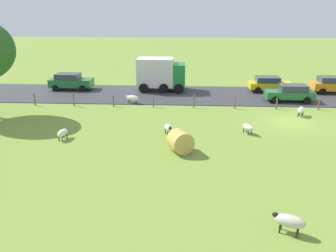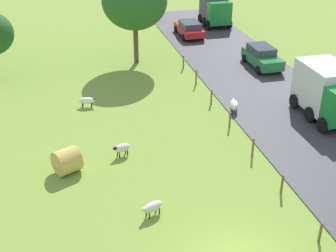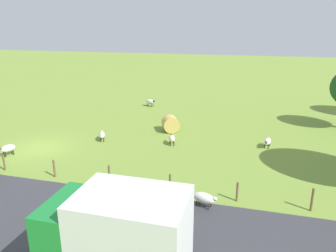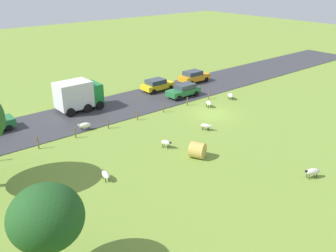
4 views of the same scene
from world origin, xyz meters
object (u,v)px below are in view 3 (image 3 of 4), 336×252
Objects in this scene: sheep_2 at (204,198)px; sheep_6 at (102,135)px; sheep_1 at (172,138)px; hay_bale_0 at (171,124)px; truck_0 at (118,234)px; sheep_3 at (267,141)px; sheep_4 at (150,102)px; sheep_0 at (8,148)px.

sheep_2 reaches higher than sheep_6.
hay_bale_0 is at bearing -163.44° from sheep_1.
hay_bale_0 is at bearing -157.45° from sheep_2.
sheep_1 is 0.22× the size of truck_0.
sheep_2 is at bearing -18.77° from sheep_3.
hay_bale_0 reaches higher than sheep_1.
hay_bale_0 is at bearing 29.00° from sheep_4.
sheep_2 is 1.13× the size of sheep_6.
sheep_0 is 0.23× the size of truck_0.
sheep_4 is at bearing -154.21° from sheep_1.
sheep_6 is at bearing -81.63° from sheep_3.
sheep_4 is 1.12× the size of sheep_6.
sheep_2 is 11.85m from sheep_6.
sheep_6 is at bearing 132.32° from sheep_0.
sheep_0 is at bearing -49.74° from hay_bale_0.
hay_bale_0 is at bearing 127.92° from sheep_6.
truck_0 is (12.94, 7.01, 1.38)m from sheep_6.
sheep_1 is 0.87× the size of sheep_3.
sheep_1 is 8.87m from sheep_2.
sheep_6 is (11.44, -0.18, -0.08)m from sheep_4.
sheep_4 is at bearing -151.00° from hay_bale_0.
truck_0 is (5.41, -2.14, 1.31)m from sheep_2.
sheep_3 is 12.46m from sheep_6.
hay_bale_0 is 16.71m from truck_0.
sheep_4 is (-15.88, 5.05, 0.02)m from sheep_0.
sheep_3 is 1.07× the size of sheep_6.
sheep_2 is at bearing 24.67° from sheep_1.
sheep_3 is at bearing 100.58° from sheep_1.
sheep_1 is 0.80× the size of hay_bale_0.
hay_bale_0 reaches higher than sheep_6.
sheep_1 is 5.47m from sheep_6.
sheep_6 is at bearing -151.55° from truck_0.
sheep_0 is at bearing -47.68° from sheep_6.
sheep_1 is 12.12m from sheep_4.
sheep_6 is (1.81, -12.33, 0.00)m from sheep_3.
sheep_2 is at bearing 158.42° from truck_0.
sheep_0 is at bearing -125.58° from truck_0.
sheep_1 reaches higher than sheep_3.
sheep_3 is 0.92× the size of hay_bale_0.
truck_0 reaches higher than sheep_4.
sheep_2 is at bearing 25.31° from sheep_4.
hay_bale_0 is (-3.55, 4.55, 0.21)m from sheep_6.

